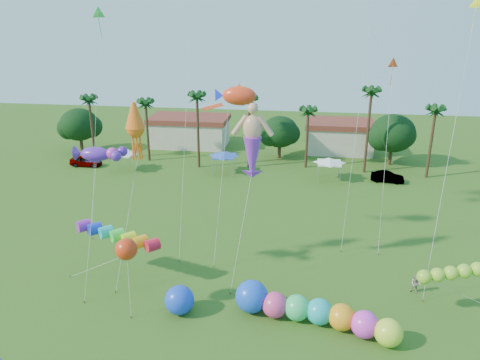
# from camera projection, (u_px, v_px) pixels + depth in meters

# --- Properties ---
(tree_line) EXTENTS (69.46, 8.91, 11.00)m
(tree_line) POSITION_uv_depth(u_px,v_px,m) (297.00, 132.00, 67.88)
(tree_line) COLOR #3A2819
(tree_line) RESTS_ON ground
(buildings_row) EXTENTS (35.00, 7.00, 4.00)m
(buildings_row) POSITION_uv_depth(u_px,v_px,m) (256.00, 136.00, 75.12)
(buildings_row) COLOR beige
(buildings_row) RESTS_ON ground
(tent_row) EXTENTS (31.00, 4.00, 0.60)m
(tent_row) POSITION_uv_depth(u_px,v_px,m) (223.00, 155.00, 62.54)
(tent_row) COLOR white
(tent_row) RESTS_ON ground
(car_a) EXTENTS (4.47, 1.83, 1.52)m
(car_a) POSITION_uv_depth(u_px,v_px,m) (86.00, 161.00, 66.60)
(car_a) COLOR #4C4C54
(car_a) RESTS_ON ground
(car_b) EXTENTS (4.32, 1.97, 1.37)m
(car_b) POSITION_uv_depth(u_px,v_px,m) (387.00, 177.00, 60.45)
(car_b) COLOR #4C4C54
(car_b) RESTS_ON ground
(spectator_b) EXTENTS (0.91, 0.79, 1.60)m
(spectator_b) POSITION_uv_depth(u_px,v_px,m) (416.00, 284.00, 36.67)
(spectator_b) COLOR #AB958E
(spectator_b) RESTS_ON ground
(caterpillar_inflatable) EXTENTS (11.84, 4.89, 2.43)m
(caterpillar_inflatable) POSITION_uv_depth(u_px,v_px,m) (309.00, 311.00, 33.02)
(caterpillar_inflatable) COLOR #E33B82
(caterpillar_inflatable) RESTS_ON ground
(blue_ball) EXTENTS (2.18, 2.18, 2.18)m
(blue_ball) POSITION_uv_depth(u_px,v_px,m) (179.00, 300.00, 34.15)
(blue_ball) COLOR blue
(blue_ball) RESTS_ON ground
(rainbow_tube) EXTENTS (8.87, 4.97, 4.08)m
(rainbow_tube) POSITION_uv_depth(u_px,v_px,m) (130.00, 244.00, 37.10)
(rainbow_tube) COLOR red
(rainbow_tube) RESTS_ON ground
(green_worm) EXTENTS (8.54, 2.46, 3.68)m
(green_worm) POSITION_uv_depth(u_px,v_px,m) (424.00, 277.00, 33.44)
(green_worm) COLOR #8BCA2D
(green_worm) RESTS_ON ground
(orange_ball_kite) EXTENTS (1.81, 1.85, 5.91)m
(orange_ball_kite) POSITION_uv_depth(u_px,v_px,m) (126.00, 249.00, 33.02)
(orange_ball_kite) COLOR red
(orange_ball_kite) RESTS_ON ground
(merman_kite) EXTENTS (2.63, 5.26, 13.82)m
(merman_kite) POSITION_uv_depth(u_px,v_px,m) (252.00, 146.00, 36.86)
(merman_kite) COLOR tan
(merman_kite) RESTS_ON ground
(fish_kite) EXTENTS (4.59, 6.36, 15.03)m
(fish_kite) POSITION_uv_depth(u_px,v_px,m) (239.00, 96.00, 40.00)
(fish_kite) COLOR #F53C1B
(fish_kite) RESTS_ON ground
(squid_kite) EXTENTS (2.30, 4.46, 14.60)m
(squid_kite) POSITION_uv_depth(u_px,v_px,m) (136.00, 129.00, 35.79)
(squid_kite) COLOR #FF6314
(squid_kite) RESTS_ON ground
(lobster_kite) EXTENTS (4.23, 4.76, 11.64)m
(lobster_kite) POSITION_uv_depth(u_px,v_px,m) (96.00, 154.00, 35.00)
(lobster_kite) COLOR #5621A9
(lobster_kite) RESTS_ON ground
(delta_kite_red) EXTENTS (1.11, 3.64, 17.23)m
(delta_kite_red) POSITION_uv_depth(u_px,v_px,m) (393.00, 68.00, 40.04)
(delta_kite_red) COLOR #E74719
(delta_kite_red) RESTS_ON ground
(delta_kite_yellow) EXTENTS (2.34, 4.49, 22.04)m
(delta_kite_yellow) POSITION_uv_depth(u_px,v_px,m) (476.00, 10.00, 32.14)
(delta_kite_yellow) COLOR #F0FF1A
(delta_kite_yellow) RESTS_ON ground
(delta_kite_green) EXTENTS (2.24, 3.51, 21.34)m
(delta_kite_green) POSITION_uv_depth(u_px,v_px,m) (98.00, 18.00, 41.26)
(delta_kite_green) COLOR green
(delta_kite_green) RESTS_ON ground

